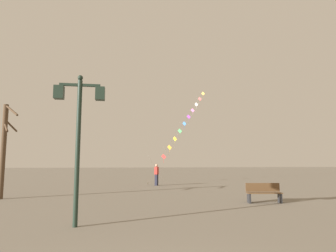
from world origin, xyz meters
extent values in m
plane|color=#756B5B|center=(0.00, 20.00, 0.00)|extent=(160.00, 160.00, 0.00)
cylinder|color=#1E2D23|center=(-1.69, 6.19, 2.18)|extent=(0.14, 0.14, 4.36)
sphere|color=#1E2D23|center=(-1.69, 6.19, 4.44)|extent=(0.16, 0.16, 0.16)
cube|color=#1E2D23|center=(-1.69, 6.19, 4.21)|extent=(1.22, 0.08, 0.08)
cube|color=#1E2D23|center=(-2.29, 6.19, 3.96)|extent=(0.28, 0.28, 0.40)
cube|color=beige|center=(-2.29, 6.19, 3.96)|extent=(0.19, 0.19, 0.30)
cube|color=#1E2D23|center=(-1.08, 6.19, 3.96)|extent=(0.28, 0.28, 0.40)
cube|color=beige|center=(-1.08, 6.19, 3.96)|extent=(0.19, 0.19, 0.30)
cylinder|color=brown|center=(1.80, 22.34, 0.09)|extent=(0.06, 0.06, 0.18)
cylinder|color=silver|center=(2.63, 23.50, 1.28)|extent=(1.70, 2.34, 2.21)
cylinder|color=silver|center=(3.83, 25.15, 2.83)|extent=(0.73, 1.00, 0.94)
cylinder|color=silver|center=(4.53, 26.12, 3.75)|extent=(0.73, 1.00, 0.94)
cylinder|color=silver|center=(5.24, 27.10, 4.67)|extent=(0.73, 1.00, 0.94)
cylinder|color=silver|center=(5.94, 28.07, 5.59)|extent=(0.73, 1.00, 0.94)
cylinder|color=silver|center=(6.64, 29.05, 6.52)|extent=(0.73, 1.00, 0.94)
cylinder|color=silver|center=(7.35, 30.02, 7.44)|extent=(0.73, 1.00, 0.94)
cylinder|color=silver|center=(8.05, 30.99, 8.36)|extent=(0.73, 1.00, 0.94)
cylinder|color=silver|center=(8.76, 31.97, 9.28)|extent=(0.73, 1.00, 0.94)
cylinder|color=silver|center=(9.46, 32.94, 10.20)|extent=(0.73, 1.00, 0.94)
cube|color=red|center=(3.47, 24.66, 2.37)|extent=(0.44, 0.25, 0.50)
cylinder|color=red|center=(3.47, 24.66, 1.97)|extent=(0.03, 0.03, 0.40)
cube|color=orange|center=(4.18, 25.64, 3.29)|extent=(0.38, 0.34, 0.50)
cylinder|color=orange|center=(4.18, 25.64, 2.93)|extent=(0.03, 0.03, 0.31)
cube|color=yellow|center=(4.88, 26.61, 4.21)|extent=(0.33, 0.39, 0.50)
cylinder|color=yellow|center=(4.88, 26.61, 3.88)|extent=(0.04, 0.03, 0.26)
cube|color=green|center=(5.59, 27.58, 5.13)|extent=(0.40, 0.32, 0.50)
cylinder|color=green|center=(5.59, 27.58, 4.76)|extent=(0.05, 0.05, 0.35)
cube|color=blue|center=(6.29, 28.56, 6.05)|extent=(0.36, 0.36, 0.50)
cylinder|color=blue|center=(6.29, 28.56, 5.68)|extent=(0.05, 0.05, 0.34)
cube|color=purple|center=(7.00, 29.53, 6.98)|extent=(0.43, 0.27, 0.50)
cylinder|color=purple|center=(7.00, 29.53, 6.62)|extent=(0.04, 0.06, 0.31)
cube|color=pink|center=(7.70, 30.51, 7.90)|extent=(0.43, 0.27, 0.50)
cylinder|color=pink|center=(7.70, 30.51, 7.52)|extent=(0.04, 0.06, 0.35)
cube|color=white|center=(8.41, 31.48, 8.82)|extent=(0.34, 0.38, 0.50)
cylinder|color=white|center=(8.41, 31.48, 8.43)|extent=(0.03, 0.03, 0.36)
cube|color=red|center=(9.11, 32.46, 9.74)|extent=(0.38, 0.34, 0.50)
cylinder|color=red|center=(9.11, 32.46, 9.40)|extent=(0.04, 0.05, 0.28)
cube|color=orange|center=(9.82, 33.43, 10.66)|extent=(0.38, 0.34, 0.50)
cylinder|color=orange|center=(9.82, 33.43, 10.27)|extent=(0.03, 0.03, 0.38)
cube|color=#1E1E2D|center=(2.39, 21.05, 0.45)|extent=(0.32, 0.36, 0.90)
cube|color=#B22D26|center=(2.39, 21.05, 1.18)|extent=(0.39, 0.45, 0.60)
sphere|color=tan|center=(2.39, 21.05, 1.60)|extent=(0.22, 0.22, 0.22)
cylinder|color=#B22D26|center=(2.49, 21.24, 1.35)|extent=(0.26, 0.38, 0.50)
cylinder|color=#4C3826|center=(-6.47, 13.53, 2.44)|extent=(0.26, 0.26, 4.89)
cylinder|color=#4C3826|center=(-6.01, 13.01, 4.50)|extent=(1.03, 1.14, 0.74)
cylinder|color=#4C3826|center=(-6.35, 14.05, 3.82)|extent=(0.35, 1.09, 0.58)
cylinder|color=#4C3826|center=(-6.23, 13.05, 3.61)|extent=(0.60, 1.05, 0.58)
cube|color=brown|center=(6.15, 10.13, 0.45)|extent=(1.64, 0.61, 0.04)
cube|color=brown|center=(6.17, 10.33, 0.69)|extent=(1.59, 0.24, 0.40)
cube|color=#262628|center=(5.43, 10.22, 0.23)|extent=(0.13, 0.38, 0.45)
cube|color=#262628|center=(6.86, 10.04, 0.23)|extent=(0.13, 0.38, 0.45)
camera|label=1|loc=(-0.37, -3.00, 1.87)|focal=31.75mm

